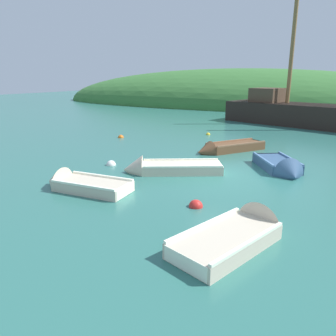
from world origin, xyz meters
TOP-DOWN VIEW (x-y plane):
  - ground_plane at (0.00, 0.00)m, footprint 120.00×120.00m
  - shore_hill at (-9.25, 32.05)m, footprint 54.02×18.78m
  - sailing_ship at (1.40, 15.39)m, footprint 15.62×7.38m
  - rowboat_outer_right at (-3.92, -3.61)m, footprint 3.15×1.33m
  - rowboat_near_dock at (-1.33, 4.10)m, footprint 2.96×3.65m
  - rowboat_center at (1.77, -4.63)m, footprint 2.19×3.44m
  - rowboat_far at (-2.34, -0.56)m, footprint 3.89×2.87m
  - rowboat_outer_left at (1.65, 1.66)m, footprint 2.55×3.10m
  - buoy_yellow at (-3.91, 8.30)m, footprint 0.28×0.28m
  - buoy_white at (-4.86, -0.67)m, footprint 0.41×0.41m
  - buoy_orange at (-8.30, 4.86)m, footprint 0.35×0.35m
  - buoy_red at (0.09, -3.27)m, footprint 0.41×0.41m

SIDE VIEW (x-z plane):
  - ground_plane at x=0.00m, z-range 0.00..0.00m
  - shore_hill at x=-9.25m, z-range -4.66..4.66m
  - buoy_yellow at x=-3.91m, z-range -0.14..0.14m
  - buoy_white at x=-4.86m, z-range -0.20..0.20m
  - buoy_orange at x=-8.30m, z-range -0.18..0.18m
  - buoy_red at x=0.09m, z-range -0.21..0.21m
  - rowboat_outer_right at x=-3.92m, z-range -0.44..0.66m
  - rowboat_far at x=-2.34m, z-range -0.45..0.68m
  - rowboat_center at x=1.77m, z-range -0.47..0.71m
  - rowboat_outer_left at x=1.65m, z-range -0.46..0.71m
  - rowboat_near_dock at x=-1.33m, z-range -0.35..0.62m
  - sailing_ship at x=1.40m, z-range -4.78..5.96m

